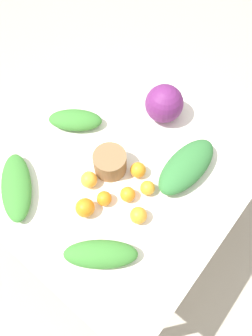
# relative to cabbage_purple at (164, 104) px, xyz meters

# --- Properties ---
(ground_plane) EXTENTS (8.00, 8.00, 0.00)m
(ground_plane) POSITION_rel_cabbage_purple_xyz_m (-0.35, -0.05, -0.82)
(ground_plane) COLOR #B2A899
(dining_table) EXTENTS (1.15, 1.02, 0.73)m
(dining_table) POSITION_rel_cabbage_purple_xyz_m (-0.35, -0.05, -0.19)
(dining_table) COLOR silver
(dining_table) RESTS_ON ground_plane
(cabbage_purple) EXTENTS (0.18, 0.18, 0.18)m
(cabbage_purple) POSITION_rel_cabbage_purple_xyz_m (0.00, 0.00, 0.00)
(cabbage_purple) COLOR #6B2366
(cabbage_purple) RESTS_ON dining_table
(paper_bag) EXTENTS (0.15, 0.15, 0.10)m
(paper_bag) POSITION_rel_cabbage_purple_xyz_m (-0.39, 0.01, -0.04)
(paper_bag) COLOR olive
(paper_bag) RESTS_ON dining_table
(greens_bunch_dandelion) EXTENTS (0.31, 0.34, 0.07)m
(greens_bunch_dandelion) POSITION_rel_cabbage_purple_xyz_m (-0.73, 0.25, -0.06)
(greens_bunch_dandelion) COLOR #3D8433
(greens_bunch_dandelion) RESTS_ON dining_table
(greens_bunch_chard) EXTENTS (0.35, 0.17, 0.10)m
(greens_bunch_chard) POSITION_rel_cabbage_purple_xyz_m (-0.19, -0.27, -0.04)
(greens_bunch_chard) COLOR #337538
(greens_bunch_chard) RESTS_ON dining_table
(greens_bunch_scallion) EXTENTS (0.27, 0.30, 0.08)m
(greens_bunch_scallion) POSITION_rel_cabbage_purple_xyz_m (-0.72, -0.22, -0.05)
(greens_bunch_scallion) COLOR #3D8433
(greens_bunch_scallion) RESTS_ON dining_table
(greens_bunch_kale) EXTENTS (0.25, 0.28, 0.08)m
(greens_bunch_kale) POSITION_rel_cabbage_purple_xyz_m (-0.31, 0.29, -0.05)
(greens_bunch_kale) COLOR #3D8433
(greens_bunch_kale) RESTS_ON dining_table
(orange_0) EXTENTS (0.07, 0.07, 0.07)m
(orange_0) POSITION_rel_cabbage_purple_xyz_m (-0.50, -0.24, -0.06)
(orange_0) COLOR orange
(orange_0) RESTS_ON dining_table
(orange_1) EXTENTS (0.06, 0.06, 0.06)m
(orange_1) POSITION_rel_cabbage_purple_xyz_m (-0.38, -0.19, -0.06)
(orange_1) COLOR orange
(orange_1) RESTS_ON dining_table
(orange_2) EXTENTS (0.06, 0.06, 0.06)m
(orange_2) POSITION_rel_cabbage_purple_xyz_m (-0.53, -0.08, -0.06)
(orange_2) COLOR orange
(orange_2) RESTS_ON dining_table
(orange_3) EXTENTS (0.08, 0.08, 0.08)m
(orange_3) POSITION_rel_cabbage_purple_xyz_m (-0.61, -0.05, -0.05)
(orange_3) COLOR orange
(orange_3) RESTS_ON dining_table
(orange_4) EXTENTS (0.07, 0.07, 0.07)m
(orange_4) POSITION_rel_cabbage_purple_xyz_m (-0.45, -0.14, -0.06)
(orange_4) COLOR orange
(orange_4) RESTS_ON dining_table
(orange_5) EXTENTS (0.07, 0.07, 0.07)m
(orange_5) POSITION_rel_cabbage_purple_xyz_m (-0.51, 0.03, -0.05)
(orange_5) COLOR #F9A833
(orange_5) RESTS_ON dining_table
(orange_6) EXTENTS (0.07, 0.07, 0.07)m
(orange_6) POSITION_rel_cabbage_purple_xyz_m (-0.33, -0.11, -0.06)
(orange_6) COLOR orange
(orange_6) RESTS_ON dining_table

